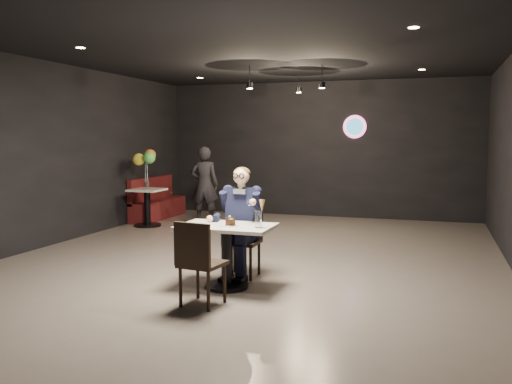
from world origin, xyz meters
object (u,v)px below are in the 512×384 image
(main_table, at_px, (227,256))
(side_table, at_px, (147,207))
(chair_near, at_px, (203,262))
(sundae_glass, at_px, (258,219))
(chair_far, at_px, (242,241))
(seated_man, at_px, (242,221))
(passerby, at_px, (204,185))
(booth_bench, at_px, (158,198))
(balloon_vase, at_px, (147,185))

(main_table, bearing_deg, side_table, 130.53)
(chair_near, height_order, sundae_glass, sundae_glass)
(chair_far, relative_size, chair_near, 1.00)
(seated_man, height_order, passerby, passerby)
(main_table, xyz_separation_m, booth_bench, (-3.42, 4.65, 0.07))
(sundae_glass, relative_size, balloon_vase, 1.34)
(chair_near, distance_m, passerby, 5.54)
(chair_far, xyz_separation_m, chair_near, (0.00, -1.24, 0.00))
(seated_man, bearing_deg, passerby, 119.83)
(balloon_vase, distance_m, passerby, 1.18)
(seated_man, distance_m, booth_bench, 5.35)
(booth_bench, bearing_deg, sundae_glass, -50.85)
(chair_far, bearing_deg, seated_man, 0.00)
(sundae_glass, distance_m, booth_bench, 6.09)
(balloon_vase, bearing_deg, seated_man, -44.82)
(chair_near, bearing_deg, seated_man, 97.77)
(main_table, relative_size, sundae_glass, 5.82)
(side_table, relative_size, balloon_vase, 5.45)
(balloon_vase, relative_size, passerby, 0.09)
(sundae_glass, relative_size, passerby, 0.12)
(seated_man, relative_size, passerby, 0.91)
(chair_far, height_order, balloon_vase, chair_far)
(main_table, height_order, chair_near, chair_near)
(sundae_glass, bearing_deg, balloon_vase, 133.61)
(balloon_vase, bearing_deg, main_table, -49.47)
(main_table, relative_size, chair_far, 1.20)
(balloon_vase, bearing_deg, passerby, 38.22)
(side_table, bearing_deg, chair_far, -44.82)
(main_table, bearing_deg, balloon_vase, 130.53)
(passerby, bearing_deg, balloon_vase, 27.88)
(booth_bench, height_order, side_table, booth_bench)
(main_table, distance_m, chair_near, 0.70)
(chair_near, bearing_deg, balloon_vase, 133.48)
(seated_man, bearing_deg, chair_far, 180.00)
(seated_man, bearing_deg, sundae_glass, -55.83)
(chair_far, distance_m, booth_bench, 5.34)
(seated_man, xyz_separation_m, passerby, (-2.20, 3.83, 0.07))
(main_table, height_order, booth_bench, booth_bench)
(seated_man, distance_m, balloon_vase, 4.40)
(main_table, distance_m, seated_man, 0.65)
(chair_near, relative_size, seated_man, 0.64)
(sundae_glass, xyz_separation_m, balloon_vase, (-3.54, 3.71, -0.02))
(side_table, bearing_deg, passerby, 38.22)
(main_table, distance_m, balloon_vase, 4.83)
(seated_man, bearing_deg, side_table, 135.18)
(side_table, xyz_separation_m, balloon_vase, (0.00, 0.00, 0.43))
(main_table, distance_m, chair_far, 0.56)
(booth_bench, bearing_deg, balloon_vase, -73.30)
(sundae_glass, bearing_deg, booth_bench, 129.15)
(chair_near, xyz_separation_m, passerby, (-2.20, 5.07, 0.33))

